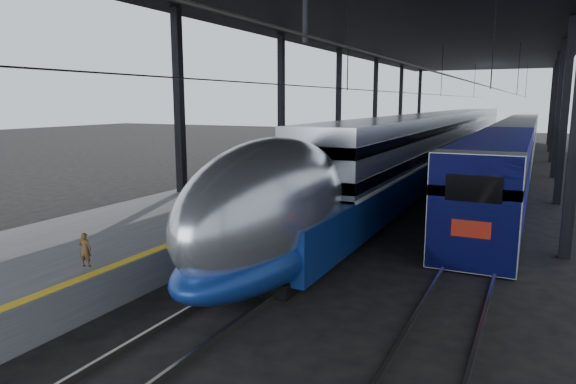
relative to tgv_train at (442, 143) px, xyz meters
The scene contains 8 objects.
ground 26.54m from the tgv_train, 94.33° to the right, with size 160.00×160.00×0.00m, color black.
platform 8.56m from the tgv_train, 130.70° to the right, with size 6.00×80.00×1.00m, color #4C4C4F.
yellow_strip 7.01m from the tgv_train, 112.89° to the right, with size 0.30×80.00×0.01m, color gold.
rails 7.12m from the tgv_train, 68.65° to the right, with size 6.52×80.00×0.16m.
canopy 9.59m from the tgv_train, 90.89° to the right, with size 18.00×75.00×9.47m.
tgv_train is the anchor object (origin of this frame).
second_train 5.67m from the tgv_train, 28.09° to the left, with size 2.60×56.05×3.58m.
child 31.27m from the tgv_train, 96.08° to the right, with size 0.32×0.21×0.87m, color #52381B.
Camera 1 is at (8.56, -13.47, 5.03)m, focal length 32.00 mm.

